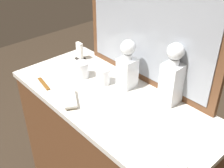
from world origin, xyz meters
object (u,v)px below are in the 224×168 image
object	(u,v)px
crystal_decanter_far_left	(127,69)
crystal_decanter_center	(172,80)
silver_brush_far_right	(169,156)
tortoiseshell_comb	(44,84)
napkin_holder	(80,52)
crystal_tumbler_right	(103,77)
silver_brush_left	(70,99)
crystal_tumbler_rear	(82,70)

from	to	relation	value
crystal_decanter_far_left	crystal_decanter_center	world-z (taller)	crystal_decanter_center
silver_brush_far_right	tortoiseshell_comb	world-z (taller)	silver_brush_far_right
napkin_holder	crystal_tumbler_right	bearing A→B (deg)	-13.93
silver_brush_left	napkin_holder	distance (m)	0.45
crystal_tumbler_right	silver_brush_left	bearing A→B (deg)	-85.55
crystal_tumbler_right	silver_brush_far_right	distance (m)	0.60
tortoiseshell_comb	crystal_tumbler_rear	bearing A→B (deg)	70.37
crystal_decanter_center	napkin_holder	world-z (taller)	crystal_decanter_center
silver_brush_far_right	silver_brush_left	xyz separation A→B (m)	(-0.56, -0.07, 0.00)
crystal_tumbler_right	tortoiseshell_comb	bearing A→B (deg)	-130.08
crystal_decanter_center	crystal_tumbler_right	bearing A→B (deg)	-158.88
crystal_tumbler_rear	crystal_decanter_far_left	bearing A→B (deg)	26.31
silver_brush_left	tortoiseshell_comb	world-z (taller)	silver_brush_left
crystal_tumbler_right	silver_brush_far_right	xyz separation A→B (m)	(0.58, -0.16, -0.03)
crystal_decanter_center	silver_brush_far_right	size ratio (longest dim) A/B	1.87
silver_brush_left	tortoiseshell_comb	xyz separation A→B (m)	(-0.22, -0.02, -0.01)
silver_brush_far_right	napkin_holder	xyz separation A→B (m)	(-0.89, 0.24, 0.03)
crystal_decanter_center	napkin_holder	bearing A→B (deg)	-175.20
crystal_tumbler_right	crystal_tumbler_rear	xyz separation A→B (m)	(-0.13, -0.04, -0.00)
crystal_decanter_far_left	crystal_tumbler_right	bearing A→B (deg)	-144.34
crystal_tumbler_right	napkin_holder	size ratio (longest dim) A/B	0.81
crystal_decanter_far_left	crystal_tumbler_rear	distance (m)	0.28
napkin_holder	silver_brush_far_right	bearing A→B (deg)	-15.13
crystal_decanter_center	silver_brush_far_right	bearing A→B (deg)	-51.74
silver_brush_far_right	silver_brush_left	bearing A→B (deg)	-173.20
crystal_decanter_center	tortoiseshell_comb	bearing A→B (deg)	-145.52
crystal_decanter_far_left	crystal_tumbler_right	distance (m)	0.15
crystal_decanter_far_left	silver_brush_far_right	bearing A→B (deg)	-26.85
crystal_decanter_far_left	crystal_tumbler_rear	size ratio (longest dim) A/B	2.98
crystal_tumbler_rear	silver_brush_left	xyz separation A→B (m)	(0.15, -0.19, -0.03)
crystal_decanter_center	tortoiseshell_comb	distance (m)	0.68
crystal_tumbler_rear	silver_brush_left	bearing A→B (deg)	-50.92
crystal_decanter_far_left	crystal_tumbler_rear	world-z (taller)	crystal_decanter_far_left
silver_brush_far_right	silver_brush_left	world-z (taller)	same
crystal_tumbler_rear	crystal_tumbler_right	bearing A→B (deg)	17.68
crystal_decanter_far_left	silver_brush_far_right	distance (m)	0.54
silver_brush_left	silver_brush_far_right	bearing A→B (deg)	6.80
crystal_decanter_far_left	tortoiseshell_comb	bearing A→B (deg)	-134.19
tortoiseshell_comb	silver_brush_left	bearing A→B (deg)	3.88
crystal_decanter_far_left	silver_brush_far_right	xyz separation A→B (m)	(0.47, -0.24, -0.09)
crystal_tumbler_right	crystal_decanter_center	bearing A→B (deg)	21.12
crystal_decanter_center	crystal_tumbler_right	size ratio (longest dim) A/B	3.47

